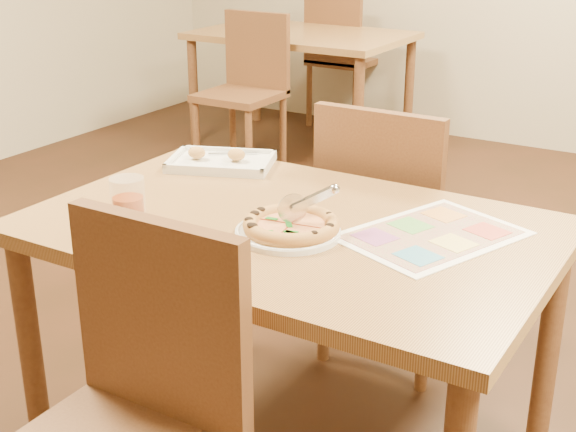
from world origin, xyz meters
The scene contains 12 objects.
dining_table centered at (0.00, 0.00, 0.63)m, with size 1.30×0.85×0.72m.
chair_near centered at (0.00, -0.60, 0.57)m, with size 0.42×0.42×0.47m.
chair_far centered at (0.00, 0.60, 0.57)m, with size 0.42×0.42×0.47m.
bg_table centered at (-1.60, 2.80, 0.63)m, with size 1.30×0.85×0.72m.
bg_chair_near centered at (-1.60, 2.20, 0.57)m, with size 0.42×0.42×0.47m.
bg_chair_far centered at (-1.60, 3.30, 0.57)m, with size 0.42×0.42×0.47m.
plate centered at (0.04, -0.07, 0.73)m, with size 0.26×0.26×0.01m, color silver.
pizza centered at (0.04, -0.07, 0.75)m, with size 0.24×0.24×0.04m.
pizza_cutter centered at (0.07, -0.04, 0.80)m, with size 0.11×0.11×0.09m.
appetizer_tray centered at (-0.42, 0.29, 0.73)m, with size 0.36×0.31×0.06m.
glass_tumbler centered at (-0.36, -0.19, 0.77)m, with size 0.09×0.09×0.11m.
menu centered at (0.34, 0.10, 0.72)m, with size 0.30×0.42×0.01m, color white.
Camera 1 is at (0.96, -1.60, 1.46)m, focal length 50.00 mm.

